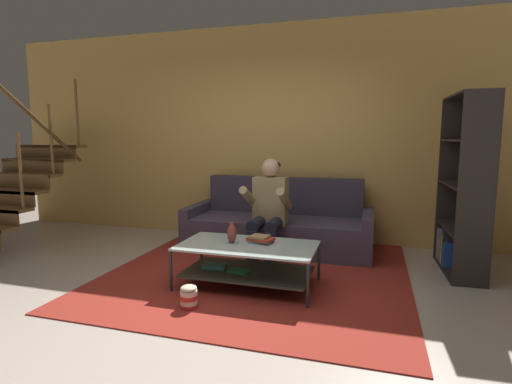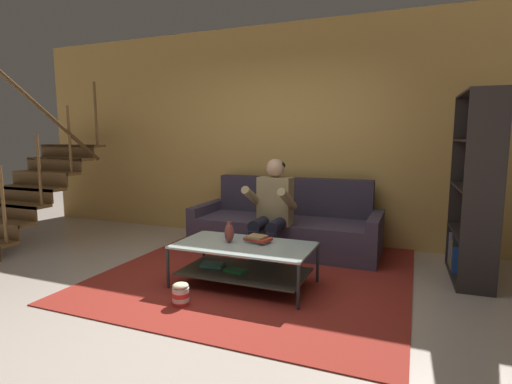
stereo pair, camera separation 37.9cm
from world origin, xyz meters
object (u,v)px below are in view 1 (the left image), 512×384
object	(u,v)px
person_seated_center	(268,207)
bookshelf	(465,202)
vase	(232,233)
couch	(279,226)
popcorn_tub	(189,297)
coffee_table	(246,258)
book_stack	(260,239)

from	to	relation	value
person_seated_center	bookshelf	xyz separation A→B (m)	(2.06, 0.27, 0.11)
vase	couch	bearing A→B (deg)	84.10
person_seated_center	vase	bearing A→B (deg)	-99.69
bookshelf	popcorn_tub	world-z (taller)	bookshelf
couch	coffee_table	size ratio (longest dim) A/B	1.80
book_stack	popcorn_tub	world-z (taller)	book_stack
bookshelf	coffee_table	bearing A→B (deg)	-151.63
couch	coffee_table	xyz separation A→B (m)	(0.01, -1.36, -0.01)
person_seated_center	popcorn_tub	world-z (taller)	person_seated_center
couch	person_seated_center	world-z (taller)	person_seated_center
couch	coffee_table	bearing A→B (deg)	-89.63
coffee_table	vase	bearing A→B (deg)	175.09
couch	coffee_table	distance (m)	1.36
popcorn_tub	vase	bearing A→B (deg)	76.00
person_seated_center	bookshelf	distance (m)	2.08
vase	book_stack	world-z (taller)	vase
person_seated_center	book_stack	xyz separation A→B (m)	(0.12, -0.73, -0.19)
vase	bookshelf	bearing A→B (deg)	26.45
person_seated_center	bookshelf	size ratio (longest dim) A/B	0.64
book_stack	popcorn_tub	bearing A→B (deg)	-120.01
couch	vase	world-z (taller)	couch
person_seated_center	bookshelf	world-z (taller)	bookshelf
vase	book_stack	xyz separation A→B (m)	(0.26, 0.09, -0.06)
vase	book_stack	bearing A→B (deg)	19.45
book_stack	bookshelf	xyz separation A→B (m)	(1.94, 1.00, 0.30)
couch	bookshelf	bearing A→B (deg)	-7.17
couch	vase	distance (m)	1.38
bookshelf	popcorn_tub	size ratio (longest dim) A/B	9.25
book_stack	person_seated_center	bearing A→B (deg)	99.06
popcorn_tub	coffee_table	bearing A→B (deg)	63.47
coffee_table	bookshelf	size ratio (longest dim) A/B	0.70
person_seated_center	popcorn_tub	xyz separation A→B (m)	(-0.29, -1.44, -0.53)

